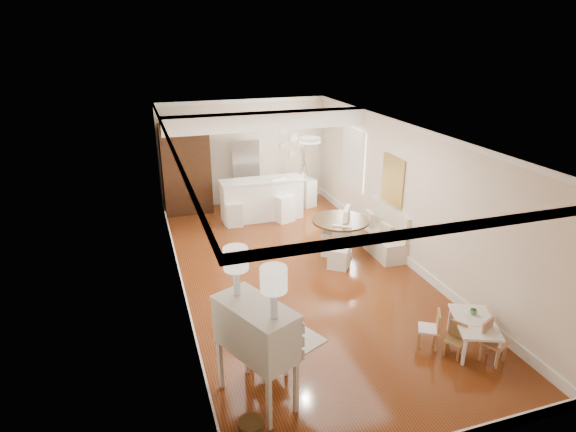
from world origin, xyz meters
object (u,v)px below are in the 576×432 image
secretary_bureau (256,354)px  kids_table (473,334)px  dining_table (340,237)px  bar_stool_left (234,207)px  kids_chair_b (429,328)px  wicker_basket (251,432)px  slip_chair_near (339,248)px  kids_chair_a (455,340)px  slip_chair_far (335,230)px  gustavian_armchair (269,347)px  kids_chair_c (495,342)px  fridge (259,173)px  pantry_cabinet (186,169)px  sideboard (303,191)px  breakfast_counter (262,199)px  bar_stool_right (283,201)px

secretary_bureau → kids_table: secretary_bureau is taller
dining_table → bar_stool_left: (-1.76, 2.31, 0.07)m
kids_chair_b → bar_stool_left: (-1.75, 5.62, 0.17)m
wicker_basket → slip_chair_near: bearing=53.9°
kids_chair_a → slip_chair_far: (-0.28, 3.73, 0.27)m
gustavian_armchair → dining_table: 3.98m
bar_stool_left → secretary_bureau: bearing=-91.9°
kids_chair_c → fridge: 7.69m
secretary_bureau → kids_chair_c: bearing=-29.8°
kids_table → pantry_cabinet: bearing=114.6°
kids_table → kids_chair_a: (-0.37, -0.07, 0.03)m
wicker_basket → bar_stool_left: (1.22, 6.59, 0.33)m
pantry_cabinet → sideboard: bearing=-6.6°
gustavian_armchair → bar_stool_left: bar_stool_left is taller
wicker_basket → kids_chair_c: bearing=5.6°
kids_chair_a → breakfast_counter: 6.31m
wicker_basket → secretary_bureau: bearing=69.6°
fridge → slip_chair_far: bearing=-78.1°
slip_chair_far → fridge: (-0.74, 3.51, 0.37)m
slip_chair_near → bar_stool_right: 2.77m
kids_chair_b → sideboard: 6.60m
secretary_bureau → fridge: 7.47m
kids_chair_c → dining_table: 3.98m
slip_chair_near → pantry_cabinet: size_ratio=0.36×
kids_chair_b → pantry_cabinet: (-2.69, 6.94, 0.85)m
breakfast_counter → dining_table: bearing=-68.6°
kids_chair_a → fridge: size_ratio=0.29×
wicker_basket → pantry_cabinet: pantry_cabinet is taller
kids_chair_c → breakfast_counter: breakfast_counter is taller
slip_chair_far → sideboard: (0.42, 3.18, -0.15)m
kids_chair_a → dining_table: 3.64m
kids_table → slip_chair_near: size_ratio=1.13×
kids_chair_a → slip_chair_near: (-0.45, 3.12, 0.15)m
kids_chair_b → bar_stool_right: bar_stool_right is taller
sideboard → secretary_bureau: bearing=-129.9°
kids_chair_b → slip_chair_far: bearing=-148.0°
dining_table → bar_stool_left: bar_stool_left is taller
kids_chair_b → sideboard: sideboard is taller
kids_chair_b → slip_chair_far: (-0.05, 3.41, 0.22)m
kids_chair_b → sideboard: bearing=-152.1°
gustavian_armchair → breakfast_counter: breakfast_counter is taller
bar_stool_right → slip_chair_far: bearing=-97.4°
breakfast_counter → bar_stool_left: size_ratio=2.15×
kids_chair_b → bar_stool_right: (-0.53, 5.55, 0.23)m
kids_chair_a → kids_table: bearing=65.9°
kids_chair_a → kids_chair_b: 0.40m
kids_table → dining_table: size_ratio=0.79×
wicker_basket → kids_table: 3.64m
wicker_basket → pantry_cabinet: bearing=88.0°
kids_chair_b → kids_chair_a: bearing=66.9°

